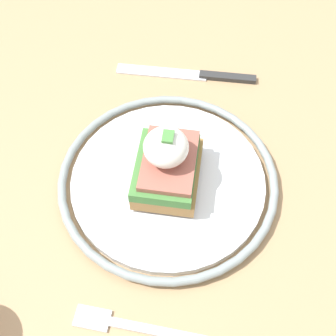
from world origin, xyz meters
TOP-DOWN VIEW (x-y plane):
  - ground_plane at (0.00, 0.00)m, footprint 6.00×6.00m
  - dining_table at (0.00, 0.00)m, footprint 0.89×0.73m
  - plate at (-0.01, 0.05)m, footprint 0.26×0.26m
  - sandwich at (-0.01, 0.05)m, footprint 0.10×0.07m
  - fork at (-0.18, 0.06)m, footprint 0.02×0.14m
  - knife at (0.17, 0.03)m, footprint 0.02×0.20m

SIDE VIEW (x-z plane):
  - ground_plane at x=0.00m, z-range 0.00..0.00m
  - dining_table at x=0.00m, z-range 0.24..0.96m
  - fork at x=-0.18m, z-range 0.72..0.73m
  - knife at x=0.17m, z-range 0.72..0.73m
  - plate at x=-0.01m, z-range 0.72..0.74m
  - sandwich at x=-0.01m, z-range 0.73..0.81m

